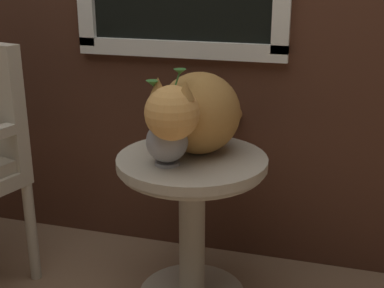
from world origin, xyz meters
name	(u,v)px	position (x,y,z in m)	size (l,w,h in m)	color
wicker_side_table	(192,204)	(0.28, 0.29, 0.42)	(0.55, 0.55, 0.61)	#B2A893
cat	(196,113)	(0.28, 0.32, 0.76)	(0.35, 0.66, 0.32)	#AD7A3D
pewter_vase_with_ivy	(167,138)	(0.22, 0.19, 0.70)	(0.15, 0.15, 0.33)	#99999E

